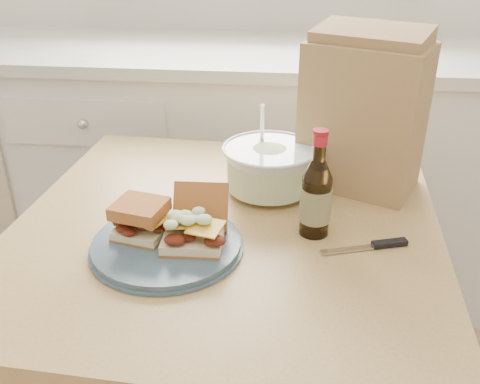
# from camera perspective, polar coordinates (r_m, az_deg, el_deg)

# --- Properties ---
(cabinet_run) EXTENTS (2.50, 0.64, 0.94)m
(cabinet_run) POSITION_cam_1_polar(r_m,az_deg,el_deg) (2.11, 0.42, 2.61)
(cabinet_run) COLOR white
(cabinet_run) RESTS_ON ground
(dining_table) EXTENTS (0.96, 0.96, 0.76)m
(dining_table) POSITION_cam_1_polar(r_m,az_deg,el_deg) (1.22, -1.48, -7.90)
(dining_table) COLOR tan
(dining_table) RESTS_ON ground
(plate) EXTENTS (0.30, 0.30, 0.02)m
(plate) POSITION_cam_1_polar(r_m,az_deg,el_deg) (1.08, -7.83, -5.61)
(plate) COLOR #3C5362
(plate) RESTS_ON dining_table
(sandwich_left) EXTENTS (0.12, 0.11, 0.07)m
(sandwich_left) POSITION_cam_1_polar(r_m,az_deg,el_deg) (1.09, -10.55, -2.82)
(sandwich_left) COLOR beige
(sandwich_left) RESTS_ON plate
(sandwich_right) EXTENTS (0.12, 0.16, 0.10)m
(sandwich_right) POSITION_cam_1_polar(r_m,az_deg,el_deg) (1.07, -4.76, -3.33)
(sandwich_right) COLOR beige
(sandwich_right) RESTS_ON plate
(coleslaw_bowl) EXTENTS (0.22, 0.22, 0.22)m
(coleslaw_bowl) POSITION_cam_1_polar(r_m,az_deg,el_deg) (1.27, 3.11, 2.37)
(coleslaw_bowl) COLOR white
(coleslaw_bowl) RESTS_ON dining_table
(beer_bottle) EXTENTS (0.06, 0.06, 0.23)m
(beer_bottle) POSITION_cam_1_polar(r_m,az_deg,el_deg) (1.10, 8.12, -0.45)
(beer_bottle) COLOR black
(beer_bottle) RESTS_ON dining_table
(knife) EXTENTS (0.18, 0.07, 0.01)m
(knife) POSITION_cam_1_polar(r_m,az_deg,el_deg) (1.12, 14.60, -5.48)
(knife) COLOR silver
(knife) RESTS_ON dining_table
(paper_bag) EXTENTS (0.31, 0.27, 0.35)m
(paper_bag) POSITION_cam_1_polar(r_m,az_deg,el_deg) (1.30, 12.99, 7.77)
(paper_bag) COLOR #A68450
(paper_bag) RESTS_ON dining_table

